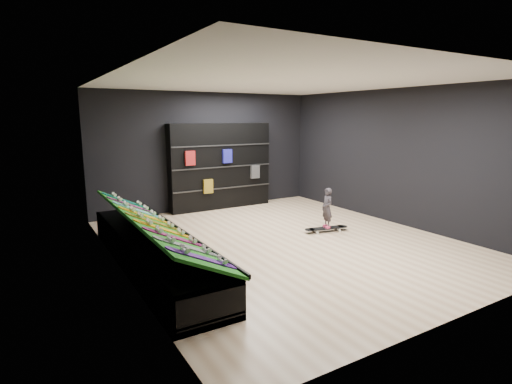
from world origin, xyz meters
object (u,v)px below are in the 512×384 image
floor_skateboard (326,229)px  child (327,216)px  back_shelving (220,166)px  display_rack (152,252)px

floor_skateboard → child: size_ratio=1.93×
back_shelving → floor_skateboard: bearing=-74.2°
display_rack → back_shelving: 4.45m
display_rack → child: bearing=2.0°
back_shelving → child: back_shelving is taller
display_rack → child: child is taller
back_shelving → child: size_ratio=5.47×
back_shelving → child: bearing=-74.2°
back_shelving → child: (0.90, -3.19, -0.76)m
floor_skateboard → back_shelving: bearing=117.3°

